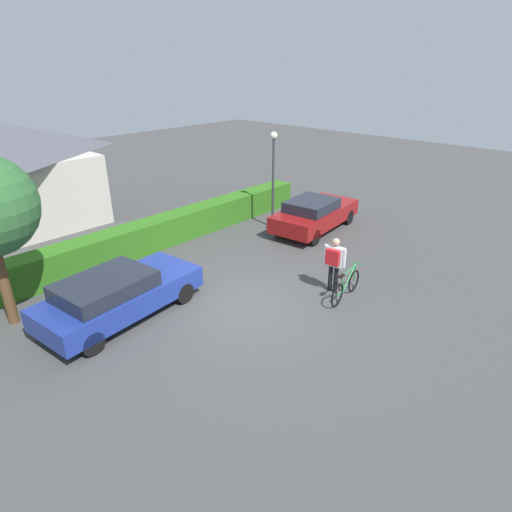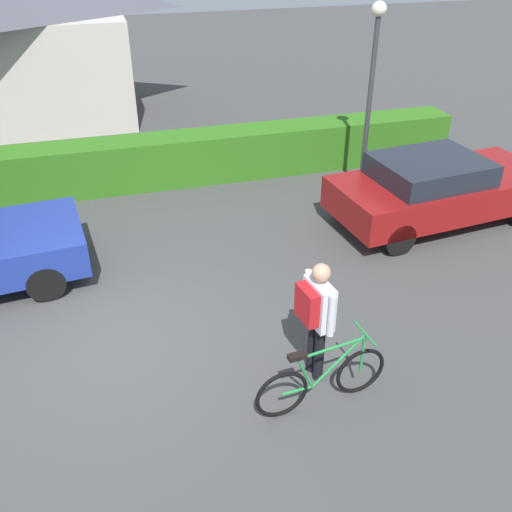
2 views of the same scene
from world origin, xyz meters
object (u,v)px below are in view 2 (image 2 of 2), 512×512
Objects in this scene: bicycle at (322,380)px; street_lamp at (372,76)px; parked_car_far at (438,188)px; person_rider at (316,311)px.

bicycle is 6.54m from street_lamp.
street_lamp is at bearing 60.58° from bicycle.
parked_car_far reaches higher than bicycle.
person_rider is 5.89m from street_lamp.
parked_car_far is 2.50m from street_lamp.
bicycle is (-3.93, -3.93, -0.32)m from parked_car_far.
parked_car_far is at bearing -58.28° from street_lamp.
bicycle is 0.84m from person_rider.
bicycle is at bearing -119.42° from street_lamp.
street_lamp is at bearing 58.77° from person_rider.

